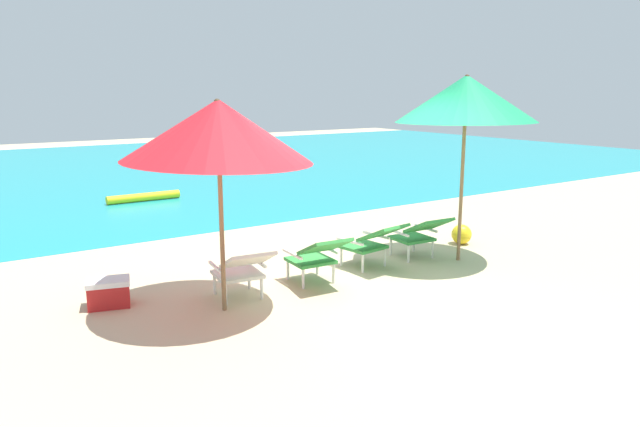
# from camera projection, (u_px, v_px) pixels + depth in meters

# --- Properties ---
(ground_plane) EXTENTS (40.00, 40.00, 0.00)m
(ground_plane) POSITION_uv_depth(u_px,v_px,m) (219.00, 222.00, 10.94)
(ground_plane) COLOR #CCB78E
(ocean_band) EXTENTS (40.00, 18.00, 0.01)m
(ocean_band) POSITION_uv_depth(u_px,v_px,m) (105.00, 171.00, 17.68)
(ocean_band) COLOR teal
(ocean_band) RESTS_ON ground_plane
(swim_buoy) EXTENTS (1.60, 0.18, 0.18)m
(swim_buoy) POSITION_uv_depth(u_px,v_px,m) (144.00, 197.00, 12.92)
(swim_buoy) COLOR yellow
(swim_buoy) RESTS_ON ocean_band
(lounge_chair_far_left) EXTENTS (0.63, 0.93, 0.68)m
(lounge_chair_far_left) POSITION_uv_depth(u_px,v_px,m) (242.00, 268.00, 6.74)
(lounge_chair_far_left) COLOR silver
(lounge_chair_far_left) RESTS_ON ground_plane
(lounge_chair_near_left) EXTENTS (0.59, 0.91, 0.68)m
(lounge_chair_near_left) POSITION_uv_depth(u_px,v_px,m) (317.00, 254.00, 7.31)
(lounge_chair_near_left) COLOR #338E3D
(lounge_chair_near_left) RESTS_ON ground_plane
(lounge_chair_near_right) EXTENTS (0.65, 0.94, 0.68)m
(lounge_chair_near_right) POSITION_uv_depth(u_px,v_px,m) (372.00, 240.00, 7.99)
(lounge_chair_near_right) COLOR #338E3D
(lounge_chair_near_right) RESTS_ON ground_plane
(lounge_chair_far_right) EXTENTS (0.59, 0.91, 0.68)m
(lounge_chair_far_right) POSITION_uv_depth(u_px,v_px,m) (420.00, 233.00, 8.42)
(lounge_chair_far_right) COLOR #338E3D
(lounge_chair_far_right) RESTS_ON ground_plane
(beach_umbrella_left) EXTENTS (2.80, 2.79, 2.35)m
(beach_umbrella_left) POSITION_uv_depth(u_px,v_px,m) (218.00, 131.00, 6.15)
(beach_umbrella_left) COLOR olive
(beach_umbrella_left) RESTS_ON ground_plane
(beach_umbrella_right) EXTENTS (2.25, 2.26, 2.63)m
(beach_umbrella_right) POSITION_uv_depth(u_px,v_px,m) (466.00, 99.00, 8.02)
(beach_umbrella_right) COLOR olive
(beach_umbrella_right) RESTS_ON ground_plane
(beach_ball) EXTENTS (0.32, 0.32, 0.32)m
(beach_ball) POSITION_uv_depth(u_px,v_px,m) (462.00, 234.00, 9.33)
(beach_ball) COLOR yellow
(beach_ball) RESTS_ON ground_plane
(cooler_box) EXTENTS (0.54, 0.44, 0.32)m
(cooler_box) POSITION_uv_depth(u_px,v_px,m) (109.00, 293.00, 6.64)
(cooler_box) COLOR red
(cooler_box) RESTS_ON ground_plane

